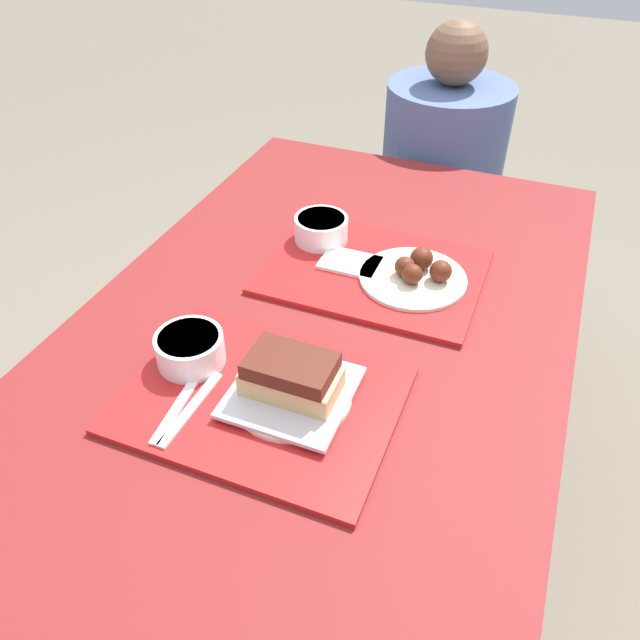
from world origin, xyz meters
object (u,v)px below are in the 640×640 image
object	(u,v)px
tray_near	(261,399)
bowl_coleslaw_far	(321,228)
brisket_sandwich_plate	(291,383)
wings_plate_far	(417,273)
person_seated_across	(443,156)
bowl_coleslaw_near	(190,348)
tray_far	(373,272)

from	to	relation	value
tray_near	bowl_coleslaw_far	xyz separation A→B (m)	(-0.09, 0.48, 0.04)
brisket_sandwich_plate	bowl_coleslaw_far	size ratio (longest dim) A/B	1.67
wings_plate_far	person_seated_across	world-z (taller)	person_seated_across
bowl_coleslaw_near	person_seated_across	bearing A→B (deg)	81.18
brisket_sandwich_plate	bowl_coleslaw_near	bearing A→B (deg)	175.94
brisket_sandwich_plate	bowl_coleslaw_far	distance (m)	0.48
tray_near	brisket_sandwich_plate	bearing A→B (deg)	21.78
person_seated_across	brisket_sandwich_plate	bearing A→B (deg)	-89.24
tray_near	bowl_coleslaw_near	xyz separation A→B (m)	(-0.15, 0.03, 0.04)
tray_near	tray_far	world-z (taller)	same
bowl_coleslaw_near	brisket_sandwich_plate	distance (m)	0.20
bowl_coleslaw_near	wings_plate_far	size ratio (longest dim) A/B	0.54
bowl_coleslaw_near	wings_plate_far	bearing A→B (deg)	52.04
wings_plate_far	bowl_coleslaw_near	bearing A→B (deg)	-127.96
bowl_coleslaw_near	brisket_sandwich_plate	bearing A→B (deg)	-4.06
bowl_coleslaw_near	brisket_sandwich_plate	world-z (taller)	brisket_sandwich_plate
tray_near	bowl_coleslaw_near	size ratio (longest dim) A/B	3.77
wings_plate_far	person_seated_across	bearing A→B (deg)	98.52
person_seated_across	bowl_coleslaw_near	bearing A→B (deg)	-98.82
brisket_sandwich_plate	bowl_coleslaw_far	xyz separation A→B (m)	(-0.13, 0.46, -0.00)
tray_far	wings_plate_far	xyz separation A→B (m)	(0.09, -0.00, 0.02)
brisket_sandwich_plate	wings_plate_far	world-z (taller)	brisket_sandwich_plate
brisket_sandwich_plate	wings_plate_far	distance (m)	0.41
wings_plate_far	brisket_sandwich_plate	bearing A→B (deg)	-104.40
brisket_sandwich_plate	bowl_coleslaw_far	world-z (taller)	brisket_sandwich_plate
tray_far	person_seated_across	bearing A→B (deg)	91.87
tray_far	person_seated_across	xyz separation A→B (m)	(-0.03, 0.78, -0.08)
tray_far	person_seated_across	size ratio (longest dim) A/B	0.68
tray_far	brisket_sandwich_plate	distance (m)	0.40
tray_near	bowl_coleslaw_near	distance (m)	0.16
tray_near	bowl_coleslaw_far	bearing A→B (deg)	100.24
bowl_coleslaw_near	wings_plate_far	world-z (taller)	same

